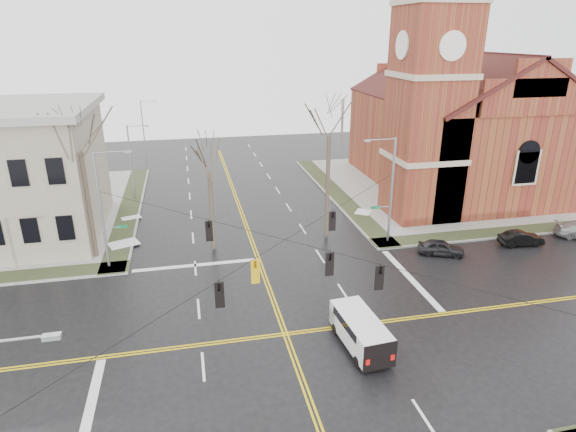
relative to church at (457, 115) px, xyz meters
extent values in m
plane|color=black|center=(-24.76, -24.78, -8.43)|extent=(120.00, 120.00, 0.00)
cube|color=gray|center=(0.24, 0.22, -8.36)|extent=(30.00, 30.00, 0.15)
cube|color=#28331B|center=(-13.56, 0.22, -8.28)|extent=(2.00, 30.00, 0.02)
cube|color=#28331B|center=(0.24, -13.58, -8.28)|extent=(30.00, 2.00, 0.02)
cube|color=#28331B|center=(-35.96, 0.22, -8.28)|extent=(2.00, 30.00, 0.02)
cube|color=gold|center=(-24.88, -24.78, -8.43)|extent=(0.12, 100.00, 0.01)
cube|color=gold|center=(-24.64, -24.78, -8.43)|extent=(0.12, 100.00, 0.01)
cube|color=gold|center=(-24.76, -24.90, -8.43)|extent=(100.00, 0.12, 0.01)
cube|color=gold|center=(-24.76, -24.66, -8.43)|extent=(100.00, 0.12, 0.01)
cube|color=silver|center=(-29.76, -14.28, -8.43)|extent=(9.50, 0.50, 0.01)
cube|color=silver|center=(-35.26, -29.78, -8.43)|extent=(0.50, 9.50, 0.01)
cube|color=silver|center=(-14.26, -19.78, -8.43)|extent=(0.50, 9.50, 0.01)
cube|color=maroon|center=(-7.76, -7.78, 1.57)|extent=(6.00, 6.00, 20.00)
cube|color=tan|center=(-7.76, -7.78, 11.07)|extent=(6.30, 6.30, 0.50)
cylinder|color=silver|center=(-7.76, -10.83, 7.57)|extent=(2.40, 0.15, 2.40)
cylinder|color=silver|center=(-10.81, -7.78, 7.57)|extent=(0.15, 2.40, 2.40)
cube|color=maroon|center=(1.24, 1.22, -3.43)|extent=(18.00, 24.00, 10.00)
cube|color=maroon|center=(-7.96, -4.78, -6.23)|extent=(2.00, 5.00, 4.40)
cylinder|color=gray|center=(-13.26, -13.28, -3.78)|extent=(0.20, 0.20, 9.00)
cylinder|color=gray|center=(-13.86, -13.28, -5.13)|extent=(1.20, 0.06, 0.06)
cube|color=#105F33|center=(-14.56, -13.28, -5.13)|extent=(0.90, 0.04, 0.25)
cylinder|color=gray|center=(-14.46, -13.28, 0.62)|extent=(2.40, 0.08, 0.08)
cube|color=gray|center=(-15.66, -13.28, 0.57)|extent=(0.50, 0.22, 0.15)
cylinder|color=gray|center=(-36.26, -13.28, -3.78)|extent=(0.20, 0.20, 9.00)
cylinder|color=gray|center=(-35.66, -13.28, -5.13)|extent=(1.20, 0.06, 0.06)
cube|color=#105F33|center=(-34.96, -13.28, -5.13)|extent=(0.90, 0.04, 0.25)
cylinder|color=gray|center=(-35.06, -13.28, 0.62)|extent=(2.40, 0.08, 0.08)
cube|color=gray|center=(-33.86, -13.28, 0.57)|extent=(0.50, 0.22, 0.15)
cylinder|color=gray|center=(-35.06, -36.28, 0.62)|extent=(2.40, 0.08, 0.08)
cube|color=gray|center=(-33.86, -36.28, 0.57)|extent=(0.50, 0.22, 0.15)
cylinder|color=black|center=(-24.76, -24.78, -2.23)|extent=(23.02, 23.02, 0.03)
cylinder|color=black|center=(-24.76, -24.78, -2.23)|extent=(23.02, 23.02, 0.03)
imported|color=black|center=(-28.76, -28.78, -2.98)|extent=(0.21, 0.26, 1.30)
imported|color=black|center=(-20.76, -20.78, -2.98)|extent=(0.21, 0.26, 1.30)
imported|color=gold|center=(-26.76, -26.78, -2.98)|extent=(0.21, 0.26, 1.30)
imported|color=black|center=(-28.76, -20.78, -2.98)|extent=(0.21, 0.26, 1.30)
imported|color=black|center=(-20.76, -28.78, -2.98)|extent=(0.21, 0.26, 1.30)
imported|color=black|center=(-22.76, -26.78, -2.98)|extent=(0.21, 0.26, 1.30)
cylinder|color=gray|center=(-35.56, 3.22, -4.33)|extent=(0.16, 0.16, 8.00)
cylinder|color=gray|center=(-34.56, 3.22, -0.43)|extent=(2.00, 0.07, 0.07)
cube|color=gray|center=(-33.56, 3.22, -0.48)|extent=(0.45, 0.20, 0.13)
cylinder|color=gray|center=(-35.56, 23.22, -4.33)|extent=(0.16, 0.16, 8.00)
cylinder|color=gray|center=(-34.56, 23.22, -0.43)|extent=(2.00, 0.07, 0.07)
cube|color=gray|center=(-33.56, 23.22, -0.48)|extent=(0.45, 0.20, 0.13)
cube|color=white|center=(-20.84, -26.94, -7.33)|extent=(2.26, 5.01, 1.56)
cube|color=white|center=(-21.00, -24.92, -7.56)|extent=(1.94, 0.97, 1.10)
cube|color=black|center=(-21.02, -24.60, -7.05)|extent=(1.71, 0.24, 0.74)
cube|color=black|center=(-20.86, -26.75, -6.82)|extent=(2.16, 3.45, 0.51)
cube|color=#B70C0A|center=(-21.37, -29.47, -7.51)|extent=(0.23, 0.08, 0.31)
cube|color=#B70C0A|center=(-19.93, -29.36, -7.51)|extent=(0.23, 0.08, 0.31)
cube|color=black|center=(-20.84, -26.94, -8.13)|extent=(2.31, 5.06, 0.09)
cylinder|color=black|center=(-21.81, -25.40, -8.10)|extent=(0.29, 0.68, 0.66)
cylinder|color=black|center=(-20.12, -25.27, -8.10)|extent=(0.29, 0.68, 0.66)
cylinder|color=black|center=(-21.56, -28.61, -8.10)|extent=(0.29, 0.68, 0.66)
cylinder|color=black|center=(-19.87, -28.48, -8.10)|extent=(0.29, 0.68, 0.66)
imported|color=black|center=(-10.06, -16.54, -7.81)|extent=(3.94, 2.80, 1.25)
imported|color=black|center=(-2.41, -16.26, -7.82)|extent=(3.81, 1.59, 1.22)
cylinder|color=#3D3226|center=(-37.49, -11.18, -4.00)|extent=(0.36, 0.36, 8.57)
cylinder|color=#3D3226|center=(-28.11, -11.62, -5.00)|extent=(0.36, 0.36, 6.56)
cylinder|color=#3D3226|center=(-18.21, -11.19, -3.81)|extent=(0.36, 0.36, 8.96)
camera|label=1|loc=(-29.80, -48.80, 8.50)|focal=30.00mm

